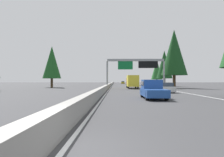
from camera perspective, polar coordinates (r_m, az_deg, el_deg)
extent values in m
plane|color=#38383A|center=(65.53, -0.39, -2.09)|extent=(320.00, 320.00, 0.00)
cube|color=gray|center=(85.52, -0.27, -1.42)|extent=(180.00, 0.56, 0.90)
cube|color=silver|center=(76.16, 8.49, -1.86)|extent=(160.00, 0.16, 0.01)
cube|color=silver|center=(75.52, -0.02, -1.88)|extent=(160.00, 0.16, 0.01)
cylinder|color=gray|center=(48.15, -1.24, 0.91)|extent=(0.36, 0.36, 5.98)
cylinder|color=gray|center=(49.23, 13.24, 0.90)|extent=(0.36, 0.36, 5.98)
cube|color=gray|center=(48.49, 6.07, 4.74)|extent=(0.50, 12.32, 0.50)
cube|color=#0C602D|center=(48.11, 3.46, 3.47)|extent=(0.12, 3.20, 1.90)
cube|color=black|center=(48.58, 9.28, 3.55)|extent=(0.16, 4.20, 1.50)
cube|color=#1E4793|center=(21.88, 10.59, -3.57)|extent=(5.60, 2.00, 0.70)
cube|color=#1E4793|center=(22.85, 10.16, -1.43)|extent=(2.24, 1.84, 0.90)
cube|color=#2D3847|center=(22.84, 10.16, -1.20)|extent=(2.02, 1.92, 0.41)
cylinder|color=black|center=(23.59, 7.78, -3.86)|extent=(0.80, 0.28, 0.80)
cylinder|color=black|center=(23.86, 11.89, -3.82)|extent=(0.80, 0.28, 0.80)
cylinder|color=black|center=(19.94, 9.04, -4.47)|extent=(0.80, 0.28, 0.80)
cylinder|color=black|center=(20.25, 13.87, -4.40)|extent=(0.80, 0.28, 0.80)
cube|color=silver|center=(33.67, 13.75, -2.63)|extent=(4.40, 1.80, 0.76)
cube|color=#2D3847|center=(33.43, 13.83, -1.52)|extent=(2.46, 1.51, 0.56)
cylinder|color=black|center=(34.89, 11.97, -2.91)|extent=(0.64, 0.22, 0.64)
cylinder|color=black|center=(35.22, 14.50, -2.88)|extent=(0.64, 0.22, 0.64)
cylinder|color=black|center=(32.13, 12.93, -3.11)|extent=(0.64, 0.22, 0.64)
cylinder|color=black|center=(32.50, 15.66, -3.07)|extent=(0.64, 0.22, 0.64)
cube|color=black|center=(82.26, 6.16, -1.09)|extent=(5.00, 1.95, 1.44)
cube|color=#2D3847|center=(79.97, 6.30, -0.93)|extent=(0.08, 1.48, 0.56)
cylinder|color=black|center=(83.89, 5.47, -1.51)|extent=(0.70, 0.24, 0.70)
cylinder|color=black|center=(84.05, 6.63, -1.50)|extent=(0.70, 0.24, 0.70)
cylinder|color=black|center=(80.51, 5.66, -1.55)|extent=(0.70, 0.24, 0.70)
cylinder|color=black|center=(80.66, 6.87, -1.54)|extent=(0.70, 0.24, 0.70)
cube|color=#AD931E|center=(118.75, 2.81, -1.14)|extent=(4.40, 1.80, 0.76)
cube|color=#2D3847|center=(118.52, 2.81, -0.82)|extent=(2.46, 1.51, 0.56)
cylinder|color=black|center=(120.13, 2.41, -1.23)|extent=(0.64, 0.22, 0.64)
cylinder|color=black|center=(120.18, 3.17, -1.23)|extent=(0.64, 0.22, 0.64)
cylinder|color=black|center=(117.32, 2.45, -1.25)|extent=(0.64, 0.22, 0.64)
cylinder|color=black|center=(117.37, 3.22, -1.25)|extent=(0.64, 0.22, 0.64)
cube|color=gold|center=(50.62, 5.32, -0.62)|extent=(6.12, 2.40, 2.50)
cube|color=maroon|center=(54.86, 4.99, -0.92)|extent=(2.38, 2.30, 1.90)
cylinder|color=black|center=(54.64, 3.89, -1.92)|extent=(0.90, 0.28, 0.90)
cylinder|color=black|center=(54.79, 6.11, -1.92)|extent=(0.90, 0.28, 0.90)
cylinder|color=black|center=(48.87, 4.23, -2.09)|extent=(0.90, 0.28, 0.90)
cylinder|color=black|center=(49.04, 6.71, -2.08)|extent=(0.90, 0.28, 0.90)
cylinder|color=#4C3823|center=(54.17, 15.74, -0.78)|extent=(0.69, 0.69, 3.05)
cone|color=#143D19|center=(54.58, 15.72, 6.51)|extent=(6.09, 6.09, 10.80)
cylinder|color=#4C3823|center=(71.06, 13.35, -0.96)|extent=(0.63, 0.63, 2.47)
cone|color=#143D19|center=(71.23, 13.34, 3.56)|extent=(4.93, 4.93, 8.74)
cylinder|color=#4C3823|center=(90.19, 11.47, -0.94)|extent=(0.61, 0.61, 2.25)
cone|color=#236028|center=(90.30, 11.47, 2.31)|extent=(4.51, 4.51, 7.99)
cylinder|color=#4C3823|center=(58.66, -15.26, -1.11)|extent=(0.61, 0.61, 2.33)
cone|color=#194C1E|center=(58.85, -15.24, 4.05)|extent=(4.66, 4.66, 8.26)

